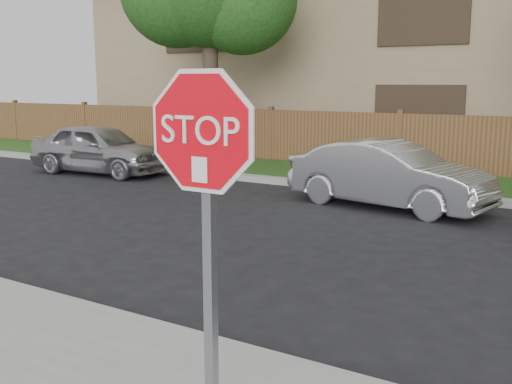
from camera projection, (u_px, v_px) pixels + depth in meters
The scene contains 3 objects.
stop_sign at pixel (204, 186), 3.53m from camera, with size 1.01×0.13×2.55m.
sedan_far_left at pixel (100, 149), 15.97m from camera, with size 1.59×3.94×1.34m, color #A8A8AD.
sedan_left at pixel (389, 175), 11.63m from camera, with size 1.38×3.96×1.30m, color silver.
Camera 1 is at (1.13, -4.28, 2.43)m, focal length 42.00 mm.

